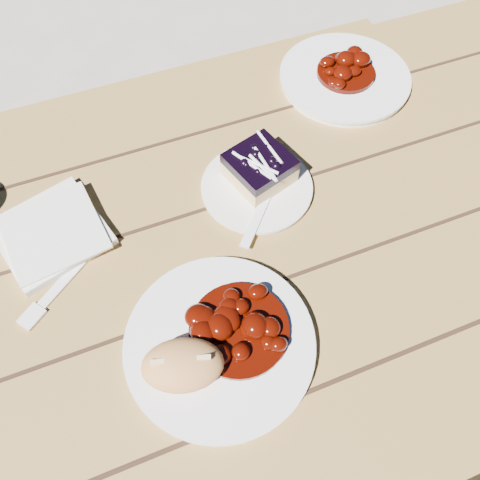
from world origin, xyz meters
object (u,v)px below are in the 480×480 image
object	(u,v)px
main_plate	(220,344)
second_plate	(344,78)
blueberry_cake	(259,168)
dessert_plate	(257,188)
bread_roll	(183,365)
picnic_table	(152,319)

from	to	relation	value
main_plate	second_plate	distance (m)	0.57
blueberry_cake	second_plate	world-z (taller)	blueberry_cake
dessert_plate	blueberry_cake	size ratio (longest dim) A/B	1.57
bread_roll	second_plate	xyz separation A→B (m)	(0.46, 0.42, -0.03)
main_plate	blueberry_cake	distance (m)	0.29
main_plate	bread_roll	xyz separation A→B (m)	(-0.05, -0.02, 0.03)
picnic_table	dessert_plate	xyz separation A→B (m)	(0.23, 0.09, 0.17)
second_plate	main_plate	bearing A→B (deg)	-134.78
blueberry_cake	picnic_table	bearing A→B (deg)	-174.08
blueberry_cake	second_plate	xyz separation A→B (m)	(0.24, 0.16, -0.03)
main_plate	bread_roll	world-z (taller)	bread_roll
bread_roll	blueberry_cake	bearing A→B (deg)	50.98
second_plate	blueberry_cake	bearing A→B (deg)	-146.29
picnic_table	bread_roll	bearing A→B (deg)	-79.59
blueberry_cake	second_plate	distance (m)	0.30
main_plate	second_plate	bearing A→B (deg)	45.22
main_plate	blueberry_cake	size ratio (longest dim) A/B	2.23
second_plate	bread_roll	bearing A→B (deg)	-137.08
bread_roll	main_plate	bearing A→B (deg)	19.98
picnic_table	second_plate	distance (m)	0.58
bread_roll	dessert_plate	distance (m)	0.32
main_plate	second_plate	xyz separation A→B (m)	(0.40, 0.40, 0.00)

